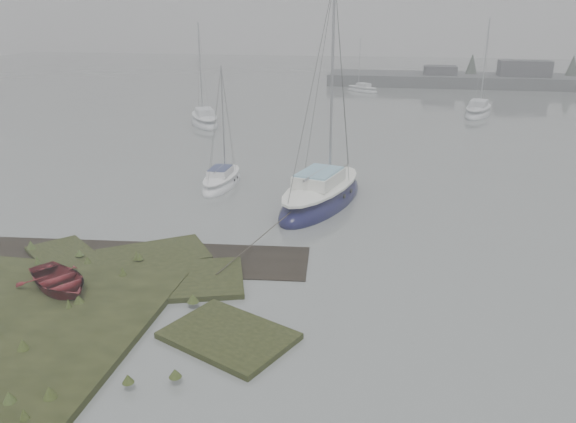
# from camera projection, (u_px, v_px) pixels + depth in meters

# --- Properties ---
(ground) EXTENTS (160.00, 160.00, 0.00)m
(ground) POSITION_uv_depth(u_px,v_px,m) (333.00, 131.00, 44.44)
(ground) COLOR slate
(ground) RESTS_ON ground
(sailboat_main) EXTENTS (4.59, 8.36, 11.23)m
(sailboat_main) POSITION_uv_depth(u_px,v_px,m) (321.00, 197.00, 27.38)
(sailboat_main) COLOR #0F1037
(sailboat_main) RESTS_ON ground
(sailboat_white) EXTENTS (1.62, 4.80, 6.75)m
(sailboat_white) POSITION_uv_depth(u_px,v_px,m) (222.00, 182.00, 30.35)
(sailboat_white) COLOR white
(sailboat_white) RESTS_ON ground
(sailboat_far_a) EXTENTS (4.72, 6.42, 8.75)m
(sailboat_far_a) POSITION_uv_depth(u_px,v_px,m) (205.00, 121.00, 46.90)
(sailboat_far_a) COLOR #B9BEC4
(sailboat_far_a) RESTS_ON ground
(sailboat_far_b) EXTENTS (3.78, 6.76, 9.07)m
(sailboat_far_b) POSITION_uv_depth(u_px,v_px,m) (478.00, 112.00, 50.99)
(sailboat_far_b) COLOR silver
(sailboat_far_b) RESTS_ON ground
(sailboat_far_c) EXTENTS (4.52, 4.16, 6.54)m
(sailboat_far_c) POSITION_uv_depth(u_px,v_px,m) (362.00, 90.00, 66.22)
(sailboat_far_c) COLOR silver
(sailboat_far_c) RESTS_ON ground
(dinghy) EXTENTS (3.66, 3.45, 0.62)m
(dinghy) POSITION_uv_depth(u_px,v_px,m) (59.00, 281.00, 18.45)
(dinghy) COLOR maroon
(dinghy) RESTS_ON marsh_bank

